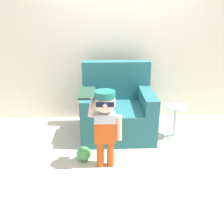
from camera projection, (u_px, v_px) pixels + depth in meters
ground_plane at (122, 137)px, 3.80m from camera, size 10.00×10.00×0.00m
wall_back at (119, 39)px, 4.07m from camera, size 10.00×0.05×2.60m
armchair at (117, 110)px, 3.84m from camera, size 1.04×0.93×1.01m
person_child at (105, 118)px, 2.89m from camera, size 0.38×0.28×0.93m
side_table at (176, 119)px, 3.71m from camera, size 0.30×0.30×0.47m
toy_ball at (84, 154)px, 3.20m from camera, size 0.18×0.18×0.18m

